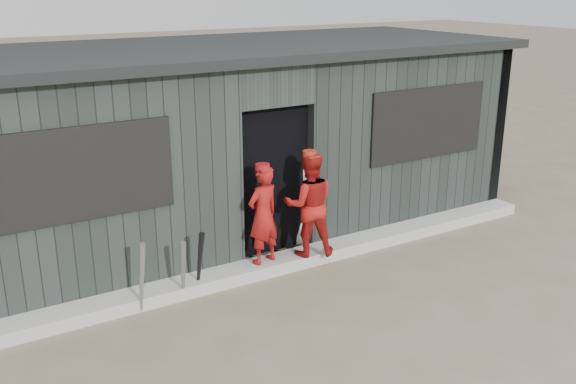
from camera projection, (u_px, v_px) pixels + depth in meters
ground at (378, 331)px, 6.62m from camera, size 80.00×80.00×0.00m
curb at (287, 261)px, 8.07m from camera, size 8.00×0.36×0.15m
bat_left at (142, 278)px, 6.82m from camera, size 0.12×0.21×0.85m
bat_mid at (183, 271)px, 7.09m from camera, size 0.11×0.24×0.76m
bat_right at (200, 262)px, 7.28m from camera, size 0.07×0.27×0.79m
player_red_left at (263, 215)px, 7.69m from camera, size 0.50×0.39×1.22m
player_red_right at (309, 204)px, 7.91m from camera, size 0.79×0.71×1.32m
player_grey_back at (304, 203)px, 8.53m from camera, size 0.70×0.57×1.24m
dugout at (226, 140)px, 9.06m from camera, size 8.30×3.30×2.62m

